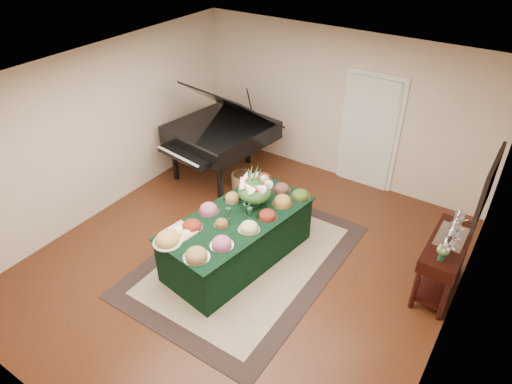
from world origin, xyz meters
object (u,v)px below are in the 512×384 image
Objects in this scene: buffet_table at (238,238)px; grand_piano at (221,132)px; floral_centerpiece at (255,188)px; mahogany_sideboard at (446,253)px.

buffet_table is 1.18× the size of grand_piano.
floral_centerpiece is 2.66m from mahogany_sideboard.
buffet_table is 2.02× the size of mahogany_sideboard.
grand_piano is 4.25m from mahogany_sideboard.
buffet_table is at bearing -47.41° from grand_piano.
grand_piano is (-1.62, 1.34, -0.12)m from floral_centerpiece.
buffet_table is 2.40m from grand_piano.
grand_piano is (-1.58, 1.72, 0.55)m from buffet_table.
grand_piano is at bearing 132.59° from buffet_table.
buffet_table is 4.77× the size of floral_centerpiece.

